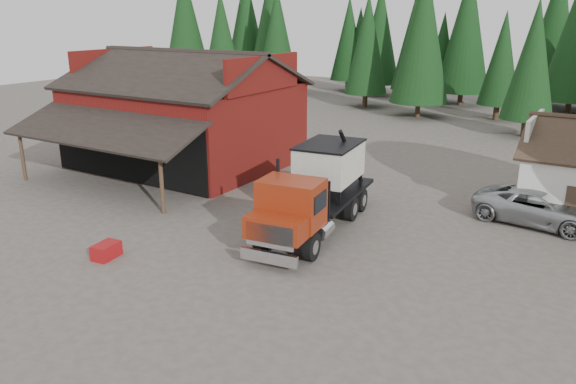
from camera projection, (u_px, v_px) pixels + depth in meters
The scene contains 9 objects.
ground at pixel (230, 253), 22.66m from camera, with size 120.00×120.00×0.00m, color #4F463E.
red_barn at pixel (184, 122), 35.37m from camera, with size 12.80×13.63×7.18m.
conifer_backdrop at pixel (482, 109), 56.75m from camera, with size 76.00×16.00×16.00m, color black, non-canonical shape.
near_pine_a at pixel (222, 44), 54.42m from camera, with size 4.40×4.40×11.40m.
near_pine_b at pixel (533, 60), 42.23m from camera, with size 3.96×3.96×10.40m.
near_pine_d at pixel (423, 35), 50.00m from camera, with size 5.28×5.28×13.40m.
feed_truck at pixel (316, 188), 24.47m from camera, with size 3.57×9.51×4.19m.
silver_car at pixel (540, 207), 25.51m from camera, with size 2.64×5.74×1.59m, color #A4A8AC.
equip_box at pixel (106, 251), 22.10m from camera, with size 0.70×1.10×0.60m, color maroon.
Camera 1 is at (12.91, -16.53, 9.23)m, focal length 35.00 mm.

